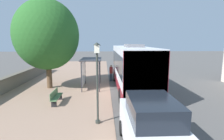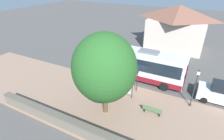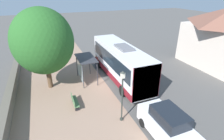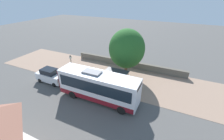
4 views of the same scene
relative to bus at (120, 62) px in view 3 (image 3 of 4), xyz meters
The scene contains 10 objects.
ground_plane 2.67m from the bus, behind, with size 120.00×120.00×0.00m, color #514F4C.
sidewalk_plaza 6.58m from the bus, behind, with size 9.00×44.00×0.02m.
stone_wall 10.42m from the bus, behind, with size 0.60×20.00×1.17m.
bus is the anchor object (origin of this frame).
bus_shelter 3.66m from the bus, 164.85° to the left, with size 1.71×3.16×2.58m.
pedestrian 3.96m from the bus, 113.87° to the left, with size 0.34×0.22×1.69m.
bench 6.39m from the bus, 151.23° to the right, with size 0.40×1.75×0.88m.
street_lamp_near 6.53m from the bus, 113.50° to the right, with size 0.28×0.28×4.00m.
shade_tree 7.58m from the bus, behind, with size 5.34×5.34×7.53m.
parked_car_behind_bus 8.61m from the bus, 94.29° to the right, with size 1.94×4.30×2.13m.
Camera 3 is at (-5.25, -15.27, 8.79)m, focal length 28.00 mm.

